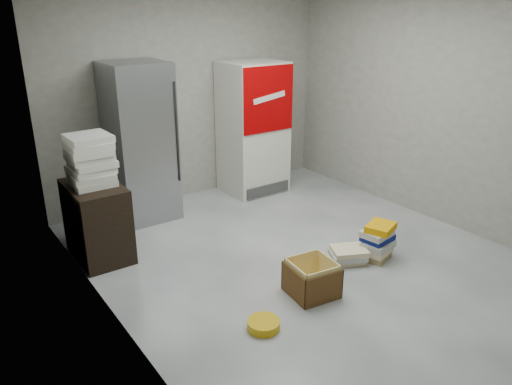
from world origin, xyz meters
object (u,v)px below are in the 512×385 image
object	(u,v)px
steel_fridge	(140,143)
coke_cooler	(253,128)
wood_shelf	(97,221)
cardboard_box	(312,281)
phonebook_stack_main	(378,241)

from	to	relation	value
steel_fridge	coke_cooler	size ratio (longest dim) A/B	1.06
wood_shelf	cardboard_box	world-z (taller)	wood_shelf
coke_cooler	cardboard_box	xyz separation A→B (m)	(-1.14, -2.58, -0.77)
steel_fridge	coke_cooler	bearing A→B (deg)	-0.18
phonebook_stack_main	coke_cooler	bearing A→B (deg)	74.82
steel_fridge	cardboard_box	bearing A→B (deg)	-78.75
steel_fridge	phonebook_stack_main	distance (m)	2.99
wood_shelf	phonebook_stack_main	bearing A→B (deg)	-36.09
wood_shelf	phonebook_stack_main	size ratio (longest dim) A/B	1.97
steel_fridge	phonebook_stack_main	world-z (taller)	steel_fridge
wood_shelf	phonebook_stack_main	distance (m)	2.93
coke_cooler	phonebook_stack_main	bearing A→B (deg)	-92.73
phonebook_stack_main	cardboard_box	xyz separation A→B (m)	(-1.02, -0.13, -0.06)
steel_fridge	wood_shelf	world-z (taller)	steel_fridge
wood_shelf	phonebook_stack_main	xyz separation A→B (m)	(2.36, -1.72, -0.21)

